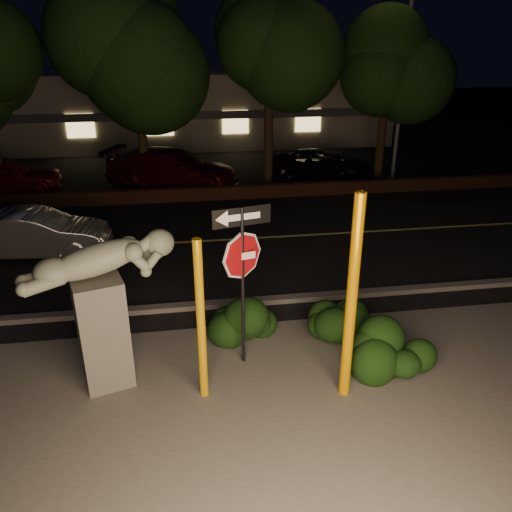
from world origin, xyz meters
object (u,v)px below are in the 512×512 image
at_px(yellow_pole_left, 201,322).
at_px(signpost, 242,256).
at_px(parked_car_darkred, 172,168).
at_px(silver_sedan, 36,234).
at_px(parked_car_dark, 318,164).
at_px(parked_car_red, 3,176).
at_px(sculpture, 101,298).
at_px(streetlight, 403,42).
at_px(yellow_pole_right, 351,302).

relative_size(yellow_pole_left, signpost, 0.94).
bearing_deg(yellow_pole_left, parked_car_darkred, 91.95).
bearing_deg(signpost, parked_car_darkred, 82.76).
distance_m(silver_sedan, parked_car_dark, 12.41).
relative_size(parked_car_red, parked_car_dark, 0.94).
xyz_separation_m(yellow_pole_left, signpost, (0.80, 0.87, 0.74)).
height_order(yellow_pole_left, sculpture, yellow_pole_left).
bearing_deg(signpost, parked_car_dark, 55.93).
distance_m(streetlight, parked_car_dark, 5.77).
relative_size(yellow_pole_left, silver_sedan, 0.73).
bearing_deg(sculpture, streetlight, 33.55).
height_order(signpost, parked_car_dark, signpost).
xyz_separation_m(yellow_pole_right, signpost, (-1.59, 1.19, 0.38)).
height_order(yellow_pole_right, silver_sedan, yellow_pole_right).
height_order(yellow_pole_right, sculpture, yellow_pole_right).
relative_size(yellow_pole_right, parked_car_red, 0.84).
xyz_separation_m(signpost, parked_car_dark, (5.08, 13.13, -1.55)).
bearing_deg(streetlight, parked_car_red, 168.75).
xyz_separation_m(yellow_pole_left, parked_car_darkred, (-0.46, 13.49, -0.66)).
bearing_deg(parked_car_red, yellow_pole_right, -151.96).
height_order(yellow_pole_right, parked_car_dark, yellow_pole_right).
relative_size(yellow_pole_left, parked_car_red, 0.67).
xyz_separation_m(yellow_pole_right, parked_car_red, (-9.43, 13.88, -1.07)).
bearing_deg(signpost, yellow_pole_right, -49.76).
xyz_separation_m(streetlight, parked_car_dark, (-2.82, 1.11, -4.92)).
xyz_separation_m(streetlight, parked_car_darkred, (-9.15, 0.61, -4.76)).
bearing_deg(yellow_pole_left, parked_car_red, 117.44).
bearing_deg(sculpture, yellow_pole_right, -30.28).
distance_m(yellow_pole_right, sculpture, 4.14).
height_order(parked_car_red, parked_car_darkred, parked_car_darkred).
relative_size(streetlight, parked_car_red, 2.16).
bearing_deg(yellow_pole_right, silver_sedan, 132.85).
xyz_separation_m(yellow_pole_left, sculpture, (-1.62, 0.67, 0.23)).
distance_m(signpost, parked_car_dark, 14.16).
distance_m(yellow_pole_right, parked_car_darkred, 14.14).
bearing_deg(parked_car_darkred, silver_sedan, 169.90).
bearing_deg(silver_sedan, parked_car_red, 26.19).
distance_m(yellow_pole_right, streetlight, 15.11).
height_order(streetlight, silver_sedan, streetlight).
bearing_deg(signpost, yellow_pole_left, -145.57).
distance_m(signpost, streetlight, 14.77).
relative_size(yellow_pole_right, parked_car_dark, 0.78).
height_order(silver_sedan, parked_car_red, parked_car_red).
xyz_separation_m(yellow_pole_left, streetlight, (8.69, 12.88, 4.10)).
xyz_separation_m(yellow_pole_right, parked_car_darkred, (-2.85, 13.82, -1.02)).
bearing_deg(sculpture, yellow_pole_left, -38.87).
xyz_separation_m(yellow_pole_right, streetlight, (6.30, 13.21, 3.75)).
xyz_separation_m(yellow_pole_right, parked_car_dark, (3.48, 14.33, -1.17)).
distance_m(silver_sedan, parked_car_darkred, 7.65).
distance_m(parked_car_darkred, parked_car_dark, 6.36).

